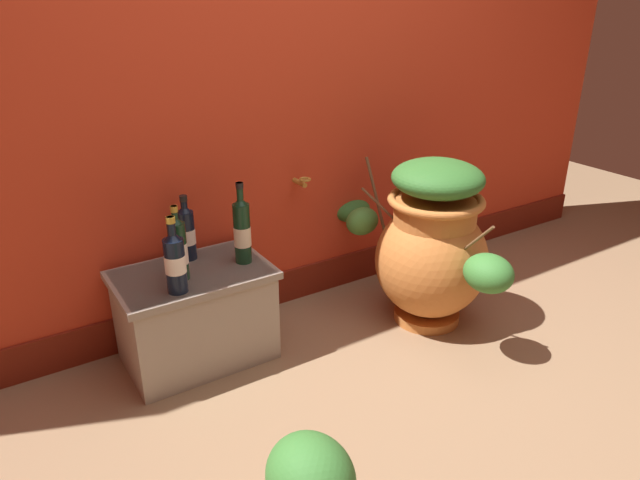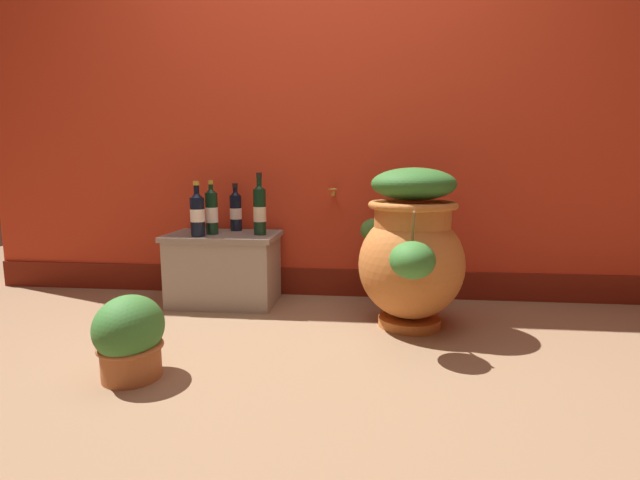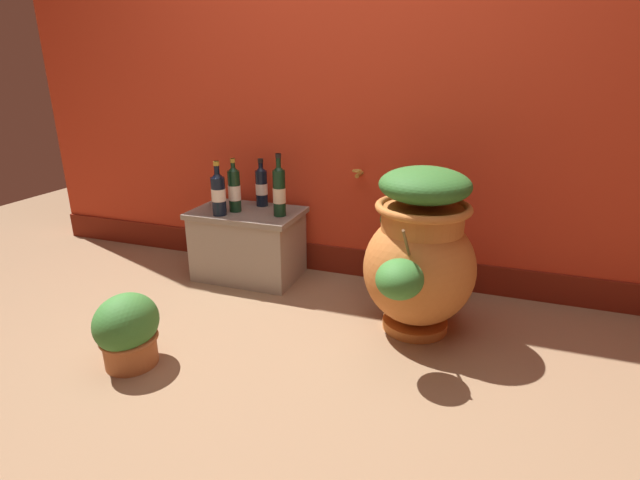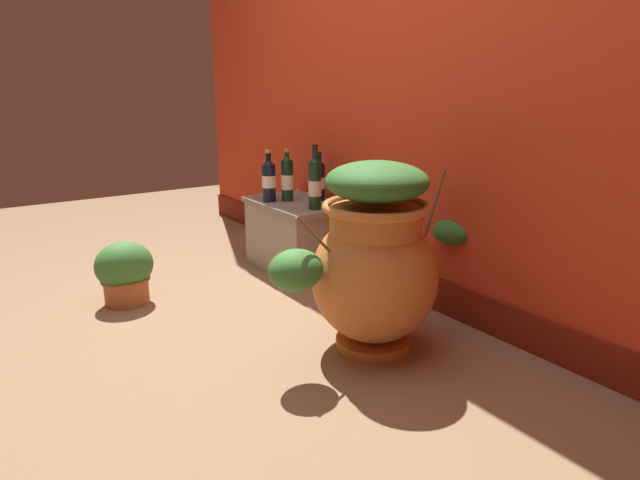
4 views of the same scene
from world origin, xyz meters
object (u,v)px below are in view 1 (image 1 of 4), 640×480
(terracotta_urn, at_px, (431,245))
(wine_bottle_back, at_px, (178,247))
(wine_bottle_left, at_px, (175,260))
(wine_bottle_middle, at_px, (242,229))
(wine_bottle_right, at_px, (187,231))

(terracotta_urn, xyz_separation_m, wine_bottle_back, (-1.11, 0.26, 0.16))
(wine_bottle_left, bearing_deg, wine_bottle_middle, 17.57)
(wine_bottle_right, relative_size, wine_bottle_back, 0.92)
(wine_bottle_right, bearing_deg, wine_bottle_middle, -39.62)
(wine_bottle_left, relative_size, wine_bottle_middle, 0.87)
(wine_bottle_middle, xyz_separation_m, wine_bottle_right, (-0.19, 0.15, -0.02))
(wine_bottle_left, height_order, wine_bottle_middle, wine_bottle_middle)
(terracotta_urn, height_order, wine_bottle_left, terracotta_urn)
(wine_bottle_right, bearing_deg, wine_bottle_back, -120.31)
(terracotta_urn, relative_size, wine_bottle_right, 3.80)
(terracotta_urn, bearing_deg, wine_bottle_left, 172.15)
(wine_bottle_left, distance_m, wine_bottle_middle, 0.34)
(wine_bottle_middle, xyz_separation_m, wine_bottle_back, (-0.28, -0.01, -0.01))
(wine_bottle_back, bearing_deg, wine_bottle_middle, 1.48)
(wine_bottle_left, height_order, wine_bottle_right, wine_bottle_left)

